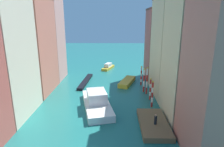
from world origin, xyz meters
name	(u,v)px	position (x,y,z in m)	size (l,w,h in m)	color
ground_plane	(104,83)	(0.00, 24.50, 0.00)	(154.00, 154.00, 0.00)	#1E6B66
building_left_2	(31,46)	(-12.87, 19.65, 8.79)	(6.62, 9.83, 17.57)	#C6705B
building_left_3	(47,36)	(-12.87, 28.18, 9.88)	(6.62, 7.29, 19.74)	tan
building_right_1	(194,48)	(12.87, 9.94, 9.83)	(6.62, 8.50, 19.64)	beige
building_right_2	(173,47)	(12.87, 19.31, 8.70)	(6.62, 10.12, 17.39)	beige
building_right_3	(161,45)	(12.87, 28.51, 7.93)	(6.62, 7.77, 15.85)	#B25147
waterfront_dock	(153,124)	(7.54, 6.97, 0.33)	(3.56, 7.57, 0.66)	brown
person_on_dock	(156,120)	(7.63, 6.28, 1.29)	(0.36, 0.36, 1.37)	black
mooring_pole_0	(152,94)	(8.33, 12.76, 2.24)	(0.32, 0.32, 4.38)	red
mooring_pole_1	(150,89)	(8.54, 15.73, 1.99)	(0.30, 0.30, 3.88)	red
mooring_pole_2	(147,80)	(8.35, 18.51, 2.62)	(0.31, 0.31, 5.14)	red
mooring_pole_3	(144,80)	(7.98, 19.56, 2.40)	(0.36, 0.36, 4.69)	red
mooring_pole_4	(141,75)	(7.99, 23.70, 2.11)	(0.36, 0.36, 4.12)	red
vaporetto_white	(97,102)	(-0.35, 12.42, 0.94)	(6.02, 11.20, 2.73)	white
gondola_black	(86,81)	(-4.07, 25.17, 0.25)	(1.91, 10.85, 0.50)	black
motorboat_0	(127,82)	(5.07, 24.46, 0.44)	(4.20, 7.35, 0.87)	gold
motorboat_1	(108,67)	(0.47, 37.61, 0.61)	(3.55, 6.01, 1.62)	gold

